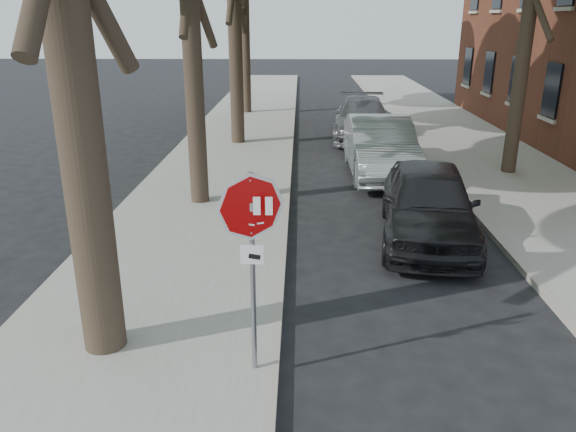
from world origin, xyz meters
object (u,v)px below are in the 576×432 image
car_b (380,147)px  car_c (362,118)px  stop_sign (252,236)px  car_a (428,203)px

car_b → car_c: bearing=89.2°
stop_sign → car_c: bearing=79.2°
stop_sign → car_c: 15.77m
stop_sign → car_c: (2.93, 15.44, -1.19)m
car_b → stop_sign: bearing=-106.7°
car_c → car_b: bearing=-85.3°
car_a → car_c: car_a is taller
stop_sign → car_b: (2.90, 10.02, -1.12)m
car_a → car_c: 10.56m
stop_sign → car_c: stop_sign is taller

